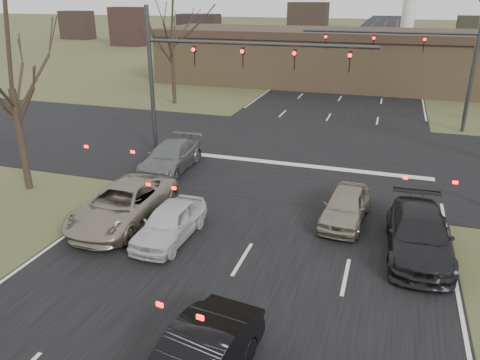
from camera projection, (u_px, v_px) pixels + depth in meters
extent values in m
plane|color=#474B28|center=(211.00, 312.00, 13.43)|extent=(360.00, 360.00, 0.00)
cube|color=black|center=(364.00, 58.00, 66.44)|extent=(14.00, 300.00, 0.02)
cube|color=black|center=(306.00, 154.00, 26.68)|extent=(200.00, 14.00, 0.02)
cube|color=olive|center=(371.00, 63.00, 45.58)|extent=(42.00, 10.00, 4.60)
cube|color=#38281E|center=(374.00, 34.00, 44.60)|extent=(42.40, 10.40, 0.70)
cylinder|color=#383A3D|center=(151.00, 82.00, 25.88)|extent=(0.24, 0.24, 8.00)
cylinder|color=#383A3D|center=(256.00, 44.00, 23.34)|extent=(12.00, 0.18, 0.18)
imported|color=black|center=(195.00, 56.00, 24.56)|extent=(0.16, 0.20, 1.00)
imported|color=black|center=(243.00, 58.00, 23.79)|extent=(0.16, 0.20, 1.00)
imported|color=black|center=(295.00, 60.00, 23.03)|extent=(0.16, 0.20, 1.00)
imported|color=black|center=(350.00, 62.00, 22.26)|extent=(0.16, 0.20, 1.00)
cylinder|color=#383A3D|center=(473.00, 70.00, 29.69)|extent=(0.24, 0.24, 8.00)
cylinder|color=#383A3D|center=(387.00, 32.00, 30.46)|extent=(11.00, 0.18, 0.18)
imported|color=black|center=(424.00, 44.00, 30.04)|extent=(0.16, 0.20, 1.00)
imported|color=black|center=(373.00, 43.00, 30.94)|extent=(0.16, 0.20, 1.00)
imported|color=black|center=(326.00, 42.00, 31.84)|extent=(0.16, 0.20, 1.00)
cylinder|color=gray|center=(476.00, 48.00, 32.71)|extent=(0.18, 0.18, 10.00)
cylinder|color=black|center=(21.00, 140.00, 21.17)|extent=(0.32, 0.32, 4.68)
cylinder|color=black|center=(173.00, 71.00, 38.29)|extent=(0.32, 0.32, 5.23)
imported|color=gray|center=(123.00, 204.00, 18.48)|extent=(2.62, 5.59, 1.55)
imported|color=silver|center=(170.00, 223.00, 17.21)|extent=(1.69, 4.01, 1.35)
imported|color=black|center=(419.00, 235.00, 16.19)|extent=(2.29, 5.23, 1.49)
imported|color=slate|center=(171.00, 157.00, 24.07)|extent=(2.18, 5.01, 1.44)
imported|color=gray|center=(345.00, 206.00, 18.54)|extent=(1.88, 4.10, 1.36)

